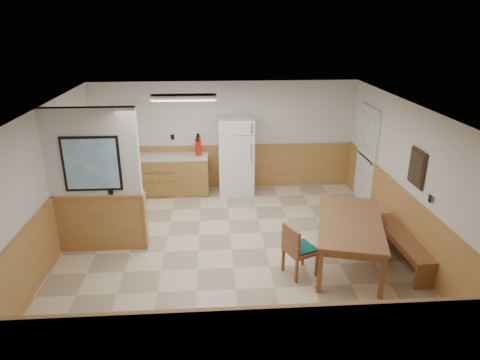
{
  "coord_description": "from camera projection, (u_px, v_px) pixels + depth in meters",
  "views": [
    {
      "loc": [
        -0.31,
        -6.56,
        3.81
      ],
      "look_at": [
        0.17,
        0.4,
        1.15
      ],
      "focal_mm": 32.0,
      "sensor_mm": 36.0,
      "label": 1
    }
  ],
  "objects": [
    {
      "name": "ground",
      "position": [
        232.0,
        249.0,
        7.49
      ],
      "size": [
        6.0,
        6.0,
        0.0
      ],
      "primitive_type": "plane",
      "color": "beige",
      "rests_on": "ground"
    },
    {
      "name": "ceiling",
      "position": [
        231.0,
        108.0,
        6.6
      ],
      "size": [
        6.0,
        6.0,
        0.02
      ],
      "primitive_type": "cube",
      "color": "silver",
      "rests_on": "back_wall"
    },
    {
      "name": "back_wall",
      "position": [
        225.0,
        136.0,
        9.84
      ],
      "size": [
        6.0,
        0.02,
        2.5
      ],
      "primitive_type": "cube",
      "color": "silver",
      "rests_on": "ground"
    },
    {
      "name": "right_wall",
      "position": [
        408.0,
        179.0,
        7.24
      ],
      "size": [
        0.02,
        6.0,
        2.5
      ],
      "primitive_type": "cube",
      "color": "silver",
      "rests_on": "ground"
    },
    {
      "name": "left_wall",
      "position": [
        45.0,
        188.0,
        6.85
      ],
      "size": [
        0.02,
        6.0,
        2.5
      ],
      "primitive_type": "cube",
      "color": "silver",
      "rests_on": "ground"
    },
    {
      "name": "wainscot_back",
      "position": [
        225.0,
        167.0,
        10.09
      ],
      "size": [
        6.0,
        0.04,
        1.0
      ],
      "primitive_type": "cube",
      "color": "#B97F4A",
      "rests_on": "ground"
    },
    {
      "name": "wainscot_right",
      "position": [
        401.0,
        219.0,
        7.5
      ],
      "size": [
        0.04,
        6.0,
        1.0
      ],
      "primitive_type": "cube",
      "color": "#B97F4A",
      "rests_on": "ground"
    },
    {
      "name": "wainscot_left",
      "position": [
        53.0,
        229.0,
        7.12
      ],
      "size": [
        0.04,
        6.0,
        1.0
      ],
      "primitive_type": "cube",
      "color": "#B97F4A",
      "rests_on": "ground"
    },
    {
      "name": "partition_wall",
      "position": [
        96.0,
        183.0,
        7.09
      ],
      "size": [
        1.5,
        0.2,
        2.5
      ],
      "color": "silver",
      "rests_on": "ground"
    },
    {
      "name": "kitchen_counter",
      "position": [
        173.0,
        174.0,
        9.75
      ],
      "size": [
        2.2,
        0.61,
        1.0
      ],
      "color": "olive",
      "rests_on": "ground"
    },
    {
      "name": "exterior_door",
      "position": [
        366.0,
        156.0,
        9.08
      ],
      "size": [
        0.07,
        1.02,
        2.15
      ],
      "color": "silver",
      "rests_on": "ground"
    },
    {
      "name": "kitchen_window",
      "position": [
        131.0,
        125.0,
        9.58
      ],
      "size": [
        0.8,
        0.04,
        1.0
      ],
      "color": "silver",
      "rests_on": "back_wall"
    },
    {
      "name": "wall_painting",
      "position": [
        417.0,
        168.0,
        6.85
      ],
      "size": [
        0.04,
        0.5,
        0.6
      ],
      "color": "#321F14",
      "rests_on": "right_wall"
    },
    {
      "name": "fluorescent_fixture",
      "position": [
        184.0,
        97.0,
        7.78
      ],
      "size": [
        1.2,
        0.3,
        0.09
      ],
      "color": "silver",
      "rests_on": "ceiling"
    },
    {
      "name": "refrigerator",
      "position": [
        236.0,
        156.0,
        9.64
      ],
      "size": [
        0.78,
        0.72,
        1.76
      ],
      "rotation": [
        0.0,
        0.0,
        0.0
      ],
      "color": "white",
      "rests_on": "ground"
    },
    {
      "name": "dining_table",
      "position": [
        350.0,
        226.0,
        6.89
      ],
      "size": [
        1.47,
        2.18,
        0.75
      ],
      "rotation": [
        0.0,
        0.0,
        -0.26
      ],
      "color": "olive",
      "rests_on": "ground"
    },
    {
      "name": "dining_bench",
      "position": [
        403.0,
        241.0,
        7.05
      ],
      "size": [
        0.44,
        1.74,
        0.45
      ],
      "rotation": [
        0.0,
        0.0,
        0.04
      ],
      "color": "olive",
      "rests_on": "ground"
    },
    {
      "name": "dining_chair",
      "position": [
        296.0,
        247.0,
        6.58
      ],
      "size": [
        0.72,
        0.61,
        0.85
      ],
      "rotation": [
        0.0,
        0.0,
        0.41
      ],
      "color": "olive",
      "rests_on": "ground"
    },
    {
      "name": "fire_extinguisher",
      "position": [
        198.0,
        146.0,
        9.54
      ],
      "size": [
        0.15,
        0.15,
        0.5
      ],
      "rotation": [
        0.0,
        0.0,
        0.21
      ],
      "color": "red",
      "rests_on": "kitchen_counter"
    },
    {
      "name": "soap_bottle",
      "position": [
        125.0,
        152.0,
        9.47
      ],
      "size": [
        0.09,
        0.09,
        0.24
      ],
      "primitive_type": "cylinder",
      "rotation": [
        0.0,
        0.0,
        0.31
      ],
      "color": "#198C2B",
      "rests_on": "kitchen_counter"
    }
  ]
}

